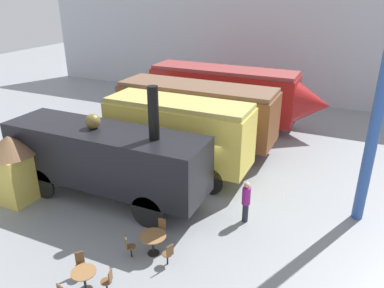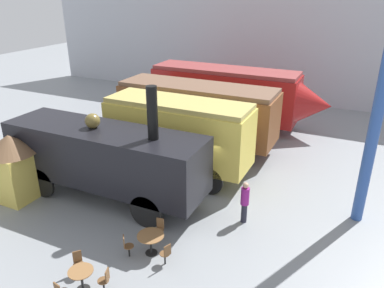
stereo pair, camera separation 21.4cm
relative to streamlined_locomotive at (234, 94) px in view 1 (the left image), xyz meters
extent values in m
plane|color=gray|center=(1.30, -8.67, -2.21)|extent=(80.00, 80.00, 0.00)
cube|color=#B2B7C1|center=(1.30, 7.08, 2.29)|extent=(44.00, 0.15, 9.00)
cube|color=maroon|center=(-0.78, 0.00, -0.09)|extent=(9.81, 2.65, 2.95)
cone|color=maroon|center=(5.12, 0.00, -0.09)|extent=(2.00, 2.52, 2.52)
cube|color=brown|center=(-0.78, 0.00, 1.51)|extent=(9.61, 2.44, 0.24)
cylinder|color=black|center=(2.16, -1.26, -1.71)|extent=(1.00, 0.12, 1.00)
cylinder|color=black|center=(2.16, 1.26, -1.71)|extent=(1.00, 0.12, 1.00)
cylinder|color=black|center=(-3.73, -1.26, -1.71)|extent=(1.00, 0.12, 1.00)
cylinder|color=black|center=(-3.73, 1.26, -1.71)|extent=(1.00, 0.12, 1.00)
cube|color=brown|center=(-0.71, -4.55, -0.03)|extent=(9.01, 2.80, 2.68)
cube|color=brown|center=(-0.71, -4.55, 1.44)|extent=(8.83, 2.58, 0.24)
cylinder|color=black|center=(1.99, -5.89, -1.56)|extent=(1.30, 0.12, 1.30)
cylinder|color=black|center=(1.99, -3.21, -1.56)|extent=(1.30, 0.12, 1.30)
cylinder|color=black|center=(-3.42, -5.89, -1.56)|extent=(1.30, 0.12, 1.30)
cylinder|color=black|center=(-3.42, -3.21, -1.56)|extent=(1.30, 0.12, 1.30)
cube|color=#E0C64C|center=(-0.10, -8.10, 0.05)|extent=(7.09, 2.44, 2.77)
cube|color=tan|center=(-0.10, -8.10, 1.55)|extent=(6.95, 2.24, 0.24)
cylinder|color=black|center=(2.03, -9.25, -1.54)|extent=(1.35, 0.12, 1.35)
cylinder|color=black|center=(2.03, -6.94, -1.54)|extent=(1.35, 0.12, 1.35)
cylinder|color=black|center=(-2.23, -9.25, -1.54)|extent=(1.35, 0.12, 1.35)
cylinder|color=black|center=(-2.23, -6.94, -1.54)|extent=(1.35, 0.12, 1.35)
cube|color=black|center=(-1.95, -11.48, -0.10)|extent=(9.10, 2.51, 2.41)
cylinder|color=black|center=(0.55, -11.48, 2.16)|extent=(0.42, 0.42, 2.12)
sphere|color=brown|center=(-2.41, -11.48, 1.40)|extent=(0.64, 0.64, 0.64)
cylinder|color=black|center=(0.78, -12.67, -1.52)|extent=(1.40, 0.12, 1.40)
cylinder|color=black|center=(0.78, -10.29, -1.52)|extent=(1.40, 0.12, 1.40)
cylinder|color=black|center=(-4.68, -12.67, -1.52)|extent=(1.40, 0.12, 1.40)
cylinder|color=black|center=(-4.68, -10.29, -1.52)|extent=(1.40, 0.12, 1.40)
cylinder|color=black|center=(1.77, -13.94, -2.20)|extent=(0.44, 0.44, 0.02)
cylinder|color=black|center=(1.77, -13.94, -1.83)|extent=(0.08, 0.08, 0.72)
cylinder|color=olive|center=(1.77, -13.94, -1.46)|extent=(0.96, 0.96, 0.03)
cylinder|color=black|center=(0.72, -16.38, -1.84)|extent=(0.08, 0.08, 0.70)
cylinder|color=olive|center=(0.72, -16.38, -1.48)|extent=(0.79, 0.79, 0.03)
cylinder|color=black|center=(1.16, -14.43, -2.00)|extent=(0.06, 0.06, 0.42)
cylinder|color=brown|center=(1.16, -14.43, -1.78)|extent=(0.36, 0.36, 0.03)
cube|color=brown|center=(1.04, -14.52, -1.55)|extent=(0.21, 0.25, 0.42)
cylinder|color=black|center=(2.49, -14.23, -2.00)|extent=(0.06, 0.06, 0.42)
cylinder|color=brown|center=(2.49, -14.23, -1.78)|extent=(0.36, 0.36, 0.03)
cube|color=brown|center=(2.64, -14.29, -1.55)|extent=(0.14, 0.28, 0.42)
cylinder|color=black|center=(1.66, -13.17, -2.00)|extent=(0.06, 0.06, 0.42)
cylinder|color=brown|center=(1.66, -13.17, -1.78)|extent=(0.36, 0.36, 0.03)
cube|color=brown|center=(1.63, -13.02, -1.55)|extent=(0.29, 0.08, 0.42)
cylinder|color=black|center=(1.38, -16.16, -2.00)|extent=(0.06, 0.06, 0.42)
cylinder|color=brown|center=(1.38, -16.16, -1.78)|extent=(0.36, 0.36, 0.03)
cube|color=brown|center=(1.52, -16.11, -1.55)|extent=(0.13, 0.29, 0.42)
cylinder|color=black|center=(0.20, -15.92, -2.00)|extent=(0.06, 0.06, 0.42)
cylinder|color=brown|center=(0.20, -15.92, -1.78)|extent=(0.36, 0.36, 0.03)
cube|color=brown|center=(0.09, -15.82, -1.55)|extent=(0.22, 0.24, 0.42)
cylinder|color=#262633|center=(4.16, -10.66, -1.80)|extent=(0.24, 0.24, 0.82)
cylinder|color=#8C1E7A|center=(4.16, -10.66, -1.02)|extent=(0.34, 0.34, 0.73)
sphere|color=tan|center=(4.16, -10.66, -0.54)|extent=(0.24, 0.24, 0.24)
cube|color=#DBC151|center=(-5.70, -13.12, -1.11)|extent=(1.80, 1.80, 2.20)
cone|color=brown|center=(-5.70, -13.12, 0.39)|extent=(2.34, 2.34, 0.80)
cylinder|color=#2D519E|center=(8.31, -8.46, 1.79)|extent=(0.44, 0.44, 8.00)
camera|label=1|loc=(7.52, -23.21, 6.67)|focal=35.00mm
camera|label=2|loc=(7.71, -23.12, 6.67)|focal=35.00mm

